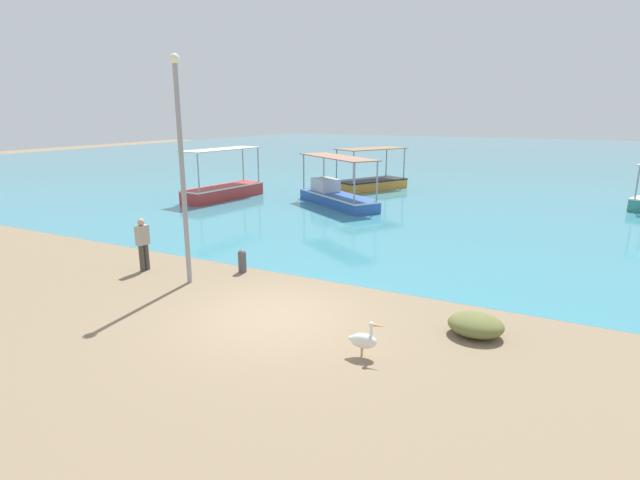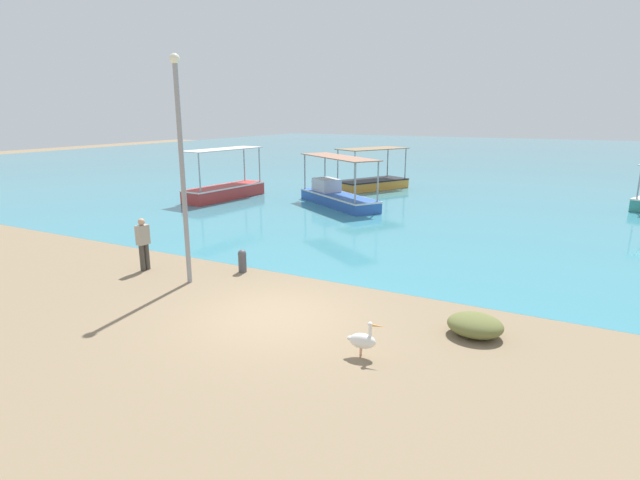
{
  "view_description": "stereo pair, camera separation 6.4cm",
  "coord_description": "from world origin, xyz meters",
  "px_view_note": "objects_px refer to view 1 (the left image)",
  "views": [
    {
      "loc": [
        6.38,
        -9.68,
        4.93
      ],
      "look_at": [
        -0.34,
        3.18,
        1.19
      ],
      "focal_mm": 28.0,
      "sensor_mm": 36.0,
      "label": 1
    },
    {
      "loc": [
        6.44,
        -9.65,
        4.93
      ],
      "look_at": [
        -0.34,
        3.18,
        1.19
      ],
      "focal_mm": 28.0,
      "sensor_mm": 36.0,
      "label": 2
    }
  ],
  "objects_px": {
    "net_pile": "(476,325)",
    "lamp_post": "(182,161)",
    "fishing_boat_near_left": "(336,195)",
    "fisherman_standing": "(143,243)",
    "fishing_boat_outer": "(223,189)",
    "pelican": "(364,340)",
    "fishing_boat_near_right": "(370,181)",
    "mooring_bollard": "(242,260)"
  },
  "relations": [
    {
      "from": "net_pile",
      "to": "fisherman_standing",
      "type": "bearing_deg",
      "value": 179.88
    },
    {
      "from": "fishing_boat_near_left",
      "to": "fishing_boat_near_right",
      "type": "relative_size",
      "value": 1.12
    },
    {
      "from": "net_pile",
      "to": "fishing_boat_outer",
      "type": "bearing_deg",
      "value": 144.12
    },
    {
      "from": "fishing_boat_near_right",
      "to": "lamp_post",
      "type": "relative_size",
      "value": 0.81
    },
    {
      "from": "fishing_boat_near_right",
      "to": "lamp_post",
      "type": "xyz_separation_m",
      "value": [
        2.2,
        -19.74,
        3.08
      ]
    },
    {
      "from": "fishing_boat_near_right",
      "to": "fishing_boat_outer",
      "type": "bearing_deg",
      "value": -129.23
    },
    {
      "from": "lamp_post",
      "to": "mooring_bollard",
      "type": "bearing_deg",
      "value": 61.74
    },
    {
      "from": "fishing_boat_near_left",
      "to": "pelican",
      "type": "height_order",
      "value": "fishing_boat_near_left"
    },
    {
      "from": "fisherman_standing",
      "to": "net_pile",
      "type": "distance_m",
      "value": 10.35
    },
    {
      "from": "fisherman_standing",
      "to": "mooring_bollard",
      "type": "bearing_deg",
      "value": 23.94
    },
    {
      "from": "fishing_boat_near_left",
      "to": "pelican",
      "type": "distance_m",
      "value": 17.39
    },
    {
      "from": "pelican",
      "to": "fisherman_standing",
      "type": "bearing_deg",
      "value": 165.73
    },
    {
      "from": "lamp_post",
      "to": "fishing_boat_near_left",
      "type": "bearing_deg",
      "value": 97.19
    },
    {
      "from": "mooring_bollard",
      "to": "net_pile",
      "type": "relative_size",
      "value": 0.59
    },
    {
      "from": "fishing_boat_near_left",
      "to": "lamp_post",
      "type": "distance_m",
      "value": 13.91
    },
    {
      "from": "net_pile",
      "to": "mooring_bollard",
      "type": "bearing_deg",
      "value": 170.04
    },
    {
      "from": "net_pile",
      "to": "lamp_post",
      "type": "bearing_deg",
      "value": -178.5
    },
    {
      "from": "fishing_boat_near_left",
      "to": "mooring_bollard",
      "type": "height_order",
      "value": "fishing_boat_near_left"
    },
    {
      "from": "pelican",
      "to": "mooring_bollard",
      "type": "bearing_deg",
      "value": 148.38
    },
    {
      "from": "lamp_post",
      "to": "fishing_boat_outer",
      "type": "bearing_deg",
      "value": 124.31
    },
    {
      "from": "lamp_post",
      "to": "fishing_boat_near_right",
      "type": "bearing_deg",
      "value": 96.35
    },
    {
      "from": "pelican",
      "to": "lamp_post",
      "type": "bearing_deg",
      "value": 163.33
    },
    {
      "from": "fishing_boat_near_right",
      "to": "mooring_bollard",
      "type": "distance_m",
      "value": 18.47
    },
    {
      "from": "fishing_boat_near_right",
      "to": "net_pile",
      "type": "xyz_separation_m",
      "value": [
        10.45,
        -19.53,
        -0.25
      ]
    },
    {
      "from": "fishing_boat_outer",
      "to": "mooring_bollard",
      "type": "bearing_deg",
      "value": -49.44
    },
    {
      "from": "pelican",
      "to": "lamp_post",
      "type": "height_order",
      "value": "lamp_post"
    },
    {
      "from": "fishing_boat_near_right",
      "to": "mooring_bollard",
      "type": "bearing_deg",
      "value": -80.61
    },
    {
      "from": "pelican",
      "to": "net_pile",
      "type": "xyz_separation_m",
      "value": [
        1.85,
        2.13,
        -0.12
      ]
    },
    {
      "from": "fishing_boat_near_left",
      "to": "net_pile",
      "type": "xyz_separation_m",
      "value": [
        9.96,
        -13.26,
        -0.32
      ]
    },
    {
      "from": "fishing_boat_near_right",
      "to": "net_pile",
      "type": "relative_size",
      "value": 4.19
    },
    {
      "from": "fishing_boat_outer",
      "to": "fishing_boat_near_right",
      "type": "xyz_separation_m",
      "value": [
        6.14,
        7.52,
        -0.06
      ]
    },
    {
      "from": "fishing_boat_outer",
      "to": "net_pile",
      "type": "xyz_separation_m",
      "value": [
        16.6,
        -12.01,
        -0.31
      ]
    },
    {
      "from": "fishing_boat_near_left",
      "to": "fishing_boat_near_right",
      "type": "distance_m",
      "value": 6.29
    },
    {
      "from": "fishing_boat_outer",
      "to": "net_pile",
      "type": "bearing_deg",
      "value": -35.88
    },
    {
      "from": "fishing_boat_outer",
      "to": "fishing_boat_near_left",
      "type": "bearing_deg",
      "value": 10.67
    },
    {
      "from": "fishing_boat_near_right",
      "to": "net_pile",
      "type": "bearing_deg",
      "value": -61.84
    },
    {
      "from": "lamp_post",
      "to": "fisherman_standing",
      "type": "relative_size",
      "value": 3.81
    },
    {
      "from": "mooring_bollard",
      "to": "net_pile",
      "type": "height_order",
      "value": "mooring_bollard"
    },
    {
      "from": "fishing_boat_near_right",
      "to": "pelican",
      "type": "height_order",
      "value": "fishing_boat_near_right"
    },
    {
      "from": "fishing_boat_outer",
      "to": "fisherman_standing",
      "type": "bearing_deg",
      "value": -62.39
    },
    {
      "from": "pelican",
      "to": "lamp_post",
      "type": "xyz_separation_m",
      "value": [
        -6.4,
        1.92,
        3.21
      ]
    },
    {
      "from": "mooring_bollard",
      "to": "fisherman_standing",
      "type": "relative_size",
      "value": 0.43
    }
  ]
}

